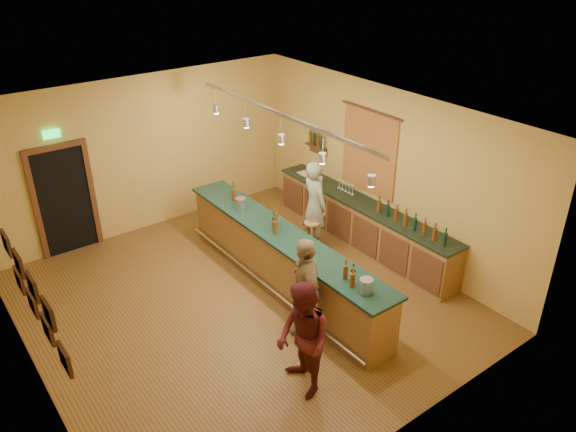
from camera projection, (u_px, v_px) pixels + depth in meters
floor at (241, 302)px, 9.56m from camera, size 7.00×7.00×0.00m
ceiling at (233, 121)px, 8.08m from camera, size 6.50×7.00×0.02m
wall_back at (145, 154)px, 11.31m from camera, size 6.50×0.02×3.20m
wall_front at (403, 335)px, 6.34m from camera, size 6.50×0.02×3.20m
wall_left at (20, 291)px, 7.09m from camera, size 0.02×7.00×3.20m
wall_right at (384, 171)px, 10.55m from camera, size 0.02×7.00×3.20m
doorway at (64, 198)px, 10.60m from camera, size 1.15×0.09×2.48m
tapestry at (369, 153)px, 10.71m from camera, size 0.03×1.40×1.60m
bottle_shelf at (316, 141)px, 11.83m from camera, size 0.17×0.55×0.54m
picture_grid at (34, 295)px, 6.42m from camera, size 0.06×2.20×0.70m
back_counter at (363, 224)px, 11.04m from camera, size 0.60×4.55×1.27m
tasting_bar at (282, 256)px, 9.74m from camera, size 0.73×5.10×1.38m
pendant_track at (281, 124)px, 8.64m from camera, size 0.11×4.60×0.50m
bartender at (315, 205)px, 10.82m from camera, size 0.48×0.69×1.81m
customer_a at (303, 340)px, 7.40m from camera, size 0.79×0.93×1.69m
customer_b at (305, 290)px, 8.37m from camera, size 0.79×1.11×1.75m
bar_stool at (312, 229)px, 10.84m from camera, size 0.31×0.31×0.64m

